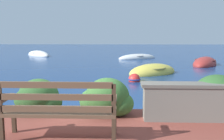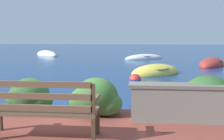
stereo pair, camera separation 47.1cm
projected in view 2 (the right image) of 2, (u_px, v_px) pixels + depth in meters
name	position (u px, v px, depth m)	size (l,w,h in m)	color
ground_plane	(68.00, 118.00, 5.46)	(80.00, 80.00, 0.00)	navy
park_bench	(41.00, 108.00, 3.77)	(1.71, 0.48, 0.93)	#433123
stone_wall	(185.00, 103.00, 4.56)	(2.05, 0.39, 0.69)	slate
hedge_clump_left	(29.00, 97.00, 5.19)	(1.02, 0.73, 0.69)	#2D5628
hedge_clump_centre	(95.00, 99.00, 4.95)	(1.09, 0.78, 0.74)	#38662D
hedge_clump_right	(206.00, 99.00, 4.78)	(1.20, 0.86, 0.82)	#2D5628
rowboat_nearest	(156.00, 73.00, 11.36)	(2.75, 2.38, 0.82)	#DBC64C
rowboat_mid	(212.00, 65.00, 14.39)	(2.50, 3.10, 0.86)	#9E2D28
rowboat_far	(144.00, 58.00, 18.37)	(3.16, 2.33, 0.64)	silver
rowboat_outer	(47.00, 55.00, 21.37)	(2.98, 2.99, 0.77)	silver
mooring_buoy	(135.00, 79.00, 9.61)	(0.50, 0.50, 0.45)	red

